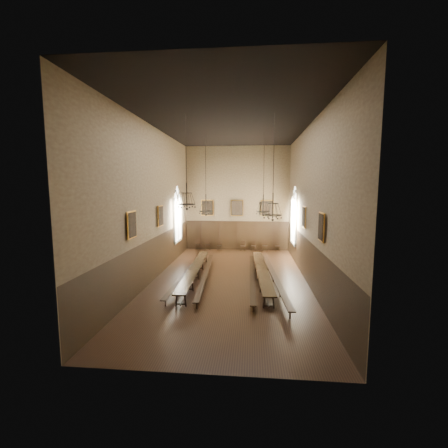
# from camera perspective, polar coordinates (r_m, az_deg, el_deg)

# --- Properties ---
(floor) EXTENTS (9.00, 18.00, 0.02)m
(floor) POSITION_cam_1_polar(r_m,az_deg,el_deg) (17.97, 1.02, -10.73)
(floor) COLOR black
(floor) RESTS_ON ground
(ceiling) EXTENTS (9.00, 18.00, 0.02)m
(ceiling) POSITION_cam_1_polar(r_m,az_deg,el_deg) (17.50, 1.09, 18.69)
(ceiling) COLOR black
(ceiling) RESTS_ON ground
(wall_back) EXTENTS (9.00, 0.02, 9.00)m
(wall_back) POSITION_cam_1_polar(r_m,az_deg,el_deg) (26.14, 2.51, 4.84)
(wall_back) COLOR #806F4F
(wall_back) RESTS_ON ground
(wall_front) EXTENTS (9.00, 0.02, 9.00)m
(wall_front) POSITION_cam_1_polar(r_m,az_deg,el_deg) (8.22, -3.56, 0.38)
(wall_front) COLOR #806F4F
(wall_front) RESTS_ON ground
(wall_left) EXTENTS (0.02, 18.00, 9.00)m
(wall_left) POSITION_cam_1_polar(r_m,az_deg,el_deg) (18.05, -13.41, 3.75)
(wall_left) COLOR #806F4F
(wall_left) RESTS_ON ground
(wall_right) EXTENTS (0.02, 18.00, 9.00)m
(wall_right) POSITION_cam_1_polar(r_m,az_deg,el_deg) (17.41, 16.05, 3.56)
(wall_right) COLOR #806F4F
(wall_right) RESTS_ON ground
(wainscot_panelling) EXTENTS (9.00, 18.00, 2.50)m
(wainscot_panelling) POSITION_cam_1_polar(r_m,az_deg,el_deg) (17.63, 1.03, -6.83)
(wainscot_panelling) COLOR black
(wainscot_panelling) RESTS_ON floor
(table_left) EXTENTS (0.94, 9.11, 0.71)m
(table_left) POSITION_cam_1_polar(r_m,az_deg,el_deg) (18.15, -5.61, -9.38)
(table_left) COLOR black
(table_left) RESTS_ON floor
(table_right) EXTENTS (1.04, 9.15, 0.71)m
(table_right) POSITION_cam_1_polar(r_m,az_deg,el_deg) (18.01, 7.20, -9.53)
(table_right) COLOR black
(table_right) RESTS_ON floor
(bench_left_outer) EXTENTS (0.45, 9.43, 0.42)m
(bench_left_outer) POSITION_cam_1_polar(r_m,az_deg,el_deg) (18.44, -7.03, -9.42)
(bench_left_outer) COLOR black
(bench_left_outer) RESTS_ON floor
(bench_left_inner) EXTENTS (0.87, 9.52, 0.43)m
(bench_left_inner) POSITION_cam_1_polar(r_m,az_deg,el_deg) (18.14, -3.53, -9.64)
(bench_left_inner) COLOR black
(bench_left_inner) RESTS_ON floor
(bench_right_inner) EXTENTS (0.36, 9.48, 0.43)m
(bench_right_inner) POSITION_cam_1_polar(r_m,az_deg,el_deg) (17.83, 5.39, -9.96)
(bench_right_inner) COLOR black
(bench_right_inner) RESTS_ON floor
(bench_right_outer) EXTENTS (1.06, 10.75, 0.48)m
(bench_right_outer) POSITION_cam_1_polar(r_m,az_deg,el_deg) (17.88, 9.38, -9.86)
(bench_right_outer) COLOR black
(bench_right_outer) RESTS_ON floor
(chair_0) EXTENTS (0.49, 0.49, 0.91)m
(chair_0) POSITION_cam_1_polar(r_m,az_deg,el_deg) (26.61, -4.98, -4.31)
(chair_0) COLOR black
(chair_0) RESTS_ON floor
(chair_1) EXTENTS (0.49, 0.49, 0.95)m
(chair_1) POSITION_cam_1_polar(r_m,az_deg,el_deg) (26.36, -3.14, -4.38)
(chair_1) COLOR black
(chair_1) RESTS_ON floor
(chair_2) EXTENTS (0.41, 0.41, 0.87)m
(chair_2) POSITION_cam_1_polar(r_m,az_deg,el_deg) (26.24, -0.82, -4.47)
(chair_2) COLOR black
(chair_2) RESTS_ON floor
(chair_4) EXTENTS (0.46, 0.46, 0.88)m
(chair_4) POSITION_cam_1_polar(r_m,az_deg,el_deg) (26.11, 3.60, -4.53)
(chair_4) COLOR black
(chair_4) RESTS_ON floor
(chair_5) EXTENTS (0.46, 0.46, 0.90)m
(chair_5) POSITION_cam_1_polar(r_m,az_deg,el_deg) (26.18, 5.60, -4.51)
(chair_5) COLOR black
(chair_5) RESTS_ON floor
(chair_6) EXTENTS (0.46, 0.46, 0.99)m
(chair_6) POSITION_cam_1_polar(r_m,az_deg,el_deg) (26.11, 7.76, -4.51)
(chair_6) COLOR black
(chair_6) RESTS_ON floor
(chair_7) EXTENTS (0.42, 0.42, 0.94)m
(chair_7) POSITION_cam_1_polar(r_m,az_deg,el_deg) (26.30, 10.19, -4.51)
(chair_7) COLOR black
(chair_7) RESTS_ON floor
(chandelier_back_left) EXTENTS (0.93, 0.93, 5.31)m
(chandelier_back_left) POSITION_cam_1_polar(r_m,az_deg,el_deg) (20.32, -3.46, 3.35)
(chandelier_back_left) COLOR black
(chandelier_back_left) RESTS_ON ceiling
(chandelier_back_right) EXTENTS (0.90, 0.90, 5.28)m
(chandelier_back_right) POSITION_cam_1_polar(r_m,az_deg,el_deg) (19.81, 7.50, 3.31)
(chandelier_back_right) COLOR black
(chandelier_back_right) RESTS_ON ceiling
(chandelier_front_left) EXTENTS (0.88, 0.88, 4.55)m
(chandelier_front_left) POSITION_cam_1_polar(r_m,az_deg,el_deg) (15.26, -7.11, 4.84)
(chandelier_front_left) COLOR black
(chandelier_front_left) RESTS_ON ceiling
(chandelier_front_right) EXTENTS (0.90, 0.90, 5.08)m
(chandelier_front_right) POSITION_cam_1_polar(r_m,az_deg,el_deg) (15.07, 9.28, 2.89)
(chandelier_front_right) COLOR black
(chandelier_front_right) RESTS_ON ceiling
(portrait_back_0) EXTENTS (1.10, 0.12, 1.40)m
(portrait_back_0) POSITION_cam_1_polar(r_m,az_deg,el_deg) (26.30, -3.19, 3.11)
(portrait_back_0) COLOR gold
(portrait_back_0) RESTS_ON wall_back
(portrait_back_1) EXTENTS (1.10, 0.12, 1.40)m
(portrait_back_1) POSITION_cam_1_polar(r_m,az_deg,el_deg) (26.05, 2.49, 3.07)
(portrait_back_1) COLOR gold
(portrait_back_1) RESTS_ON wall_back
(portrait_back_2) EXTENTS (1.10, 0.12, 1.40)m
(portrait_back_2) POSITION_cam_1_polar(r_m,az_deg,el_deg) (26.05, 8.21, 3.01)
(portrait_back_2) COLOR gold
(portrait_back_2) RESTS_ON wall_back
(portrait_left_0) EXTENTS (0.12, 1.00, 1.30)m
(portrait_left_0) POSITION_cam_1_polar(r_m,az_deg,el_deg) (19.02, -12.01, 1.52)
(portrait_left_0) COLOR gold
(portrait_left_0) RESTS_ON wall_left
(portrait_left_1) EXTENTS (0.12, 1.00, 1.30)m
(portrait_left_1) POSITION_cam_1_polar(r_m,az_deg,el_deg) (14.81, -17.16, -0.13)
(portrait_left_1) COLOR gold
(portrait_left_1) RESTS_ON wall_left
(portrait_right_0) EXTENTS (0.12, 1.00, 1.30)m
(portrait_right_0) POSITION_cam_1_polar(r_m,az_deg,el_deg) (18.43, 15.00, 1.27)
(portrait_right_0) COLOR gold
(portrait_right_0) RESTS_ON wall_right
(portrait_right_1) EXTENTS (0.12, 1.00, 1.30)m
(portrait_right_1) POSITION_cam_1_polar(r_m,az_deg,el_deg) (14.04, 18.07, -0.53)
(portrait_right_1) COLOR gold
(portrait_right_1) RESTS_ON wall_right
(window_right) EXTENTS (0.20, 2.20, 4.60)m
(window_right) POSITION_cam_1_polar(r_m,az_deg,el_deg) (22.89, 13.21, 1.62)
(window_right) COLOR white
(window_right) RESTS_ON wall_right
(window_left) EXTENTS (0.20, 2.20, 4.60)m
(window_left) POSITION_cam_1_polar(r_m,az_deg,el_deg) (23.38, -8.85, 1.82)
(window_left) COLOR white
(window_left) RESTS_ON wall_left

